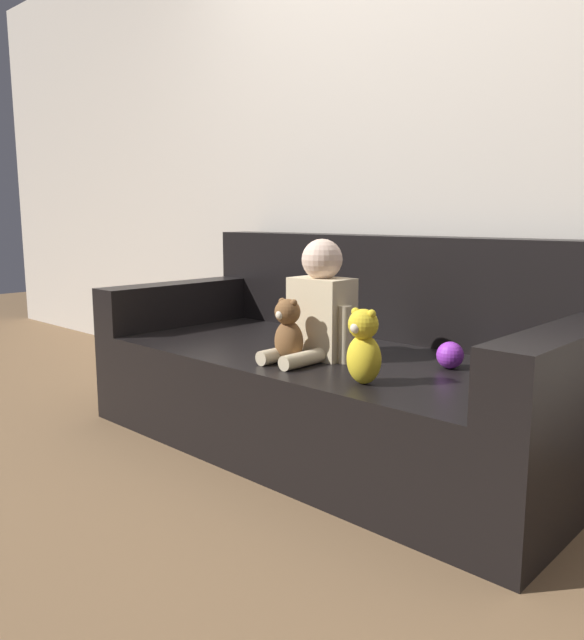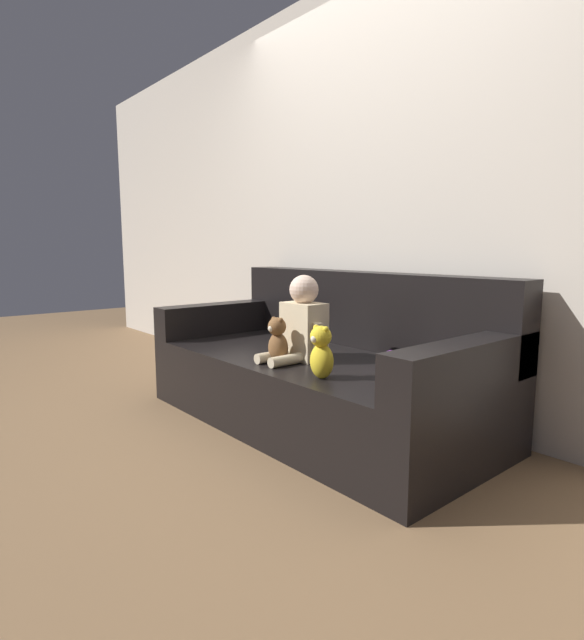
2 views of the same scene
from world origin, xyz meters
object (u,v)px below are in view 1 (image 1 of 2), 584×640
at_px(plush_toy_side, 364,347).
at_px(teddy_bear_brown, 288,331).
at_px(person_baby, 319,308).
at_px(couch, 341,373).
at_px(toy_ball, 450,355).

bearing_deg(plush_toy_side, teddy_bear_brown, 172.82).
xyz_separation_m(person_baby, teddy_bear_brown, (-0.02, -0.14, -0.07)).
distance_m(couch, teddy_bear_brown, 0.41).
relative_size(person_baby, teddy_bear_brown, 1.88).
bearing_deg(plush_toy_side, couch, 135.81).
distance_m(plush_toy_side, toy_ball, 0.39).
xyz_separation_m(teddy_bear_brown, plush_toy_side, (0.37, -0.05, 0.00)).
bearing_deg(plush_toy_side, toy_ball, 75.23).
bearing_deg(toy_ball, teddy_bear_brown, -145.42).
xyz_separation_m(couch, person_baby, (0.05, -0.20, 0.29)).
bearing_deg(toy_ball, plush_toy_side, -104.77).
bearing_deg(person_baby, plush_toy_side, -28.65).
bearing_deg(person_baby, couch, 104.06).
relative_size(couch, person_baby, 4.51).
xyz_separation_m(teddy_bear_brown, toy_ball, (0.47, 0.32, -0.07)).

